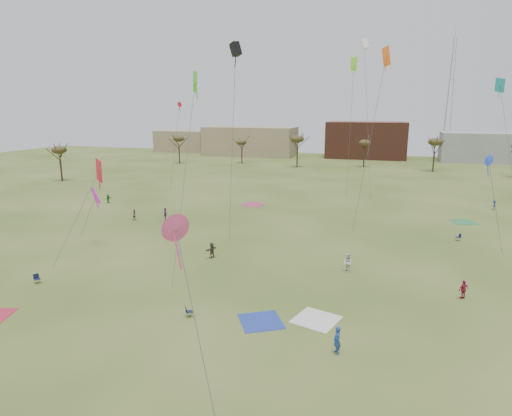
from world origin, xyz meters
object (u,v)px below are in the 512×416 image
(flyer_near_right, at_px, (337,340))
(spectator_fore_a, at_px, (464,289))
(camp_chair_left, at_px, (37,281))
(camp_chair_center, at_px, (189,314))
(radio_tower, at_px, (449,99))
(camp_chair_right, at_px, (458,239))

(flyer_near_right, relative_size, spectator_fore_a, 1.15)
(spectator_fore_a, height_order, camp_chair_left, spectator_fore_a)
(camp_chair_center, distance_m, radio_tower, 132.95)
(camp_chair_left, bearing_deg, spectator_fore_a, -49.96)
(flyer_near_right, height_order, spectator_fore_a, flyer_near_right)
(flyer_near_right, xyz_separation_m, camp_chair_left, (-28.07, 3.42, -0.70))
(camp_chair_center, relative_size, camp_chair_right, 1.00)
(flyer_near_right, xyz_separation_m, spectator_fore_a, (9.20, 11.78, -0.12))
(spectator_fore_a, distance_m, camp_chair_left, 38.20)
(spectator_fore_a, xyz_separation_m, camp_chair_left, (-37.27, -8.36, -0.58))
(flyer_near_right, xyz_separation_m, camp_chair_right, (11.11, 29.93, -0.70))
(camp_chair_left, bearing_deg, radio_tower, 6.90)
(camp_chair_center, xyz_separation_m, radio_tower, (30.72, 127.95, 18.95))
(camp_chair_left, xyz_separation_m, camp_chair_center, (16.45, -1.72, 0.00))
(flyer_near_right, bearing_deg, camp_chair_right, 132.00)
(flyer_near_right, relative_size, camp_chair_center, 2.22)
(radio_tower, bearing_deg, camp_chair_center, -103.50)
(camp_chair_right, distance_m, radio_tower, 101.82)
(spectator_fore_a, xyz_separation_m, radio_tower, (9.90, 117.87, 18.37))
(spectator_fore_a, relative_size, camp_chair_center, 1.93)
(camp_chair_left, relative_size, camp_chair_right, 1.00)
(camp_chair_center, height_order, camp_chair_right, same)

